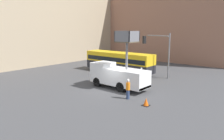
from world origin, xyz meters
TOP-DOWN VIEW (x-y plane):
  - ground_plane at (0.00, 0.00)m, footprint 120.00×120.00m
  - building_backdrop_far at (0.00, 23.92)m, footprint 44.00×10.00m
  - building_backdrop_side at (26.83, 6.17)m, footprint 10.00×28.00m
  - utility_truck at (1.42, 0.30)m, footprint 2.27×6.70m
  - city_bus at (8.14, 5.55)m, footprint 2.49×10.94m
  - traffic_light_pole at (7.97, -1.18)m, footprint 3.95×3.69m
  - road_worker_near_truck at (-0.90, -2.74)m, footprint 0.38×0.38m
  - road_worker_directing at (4.96, -0.42)m, footprint 0.38×0.38m
  - traffic_cone_near_truck at (-1.37, -4.99)m, footprint 0.59×0.59m

SIDE VIEW (x-z plane):
  - ground_plane at x=0.00m, z-range 0.00..0.00m
  - traffic_cone_near_truck at x=-1.37m, z-range -0.02..0.65m
  - road_worker_directing at x=4.96m, z-range 0.01..1.89m
  - road_worker_near_truck at x=-0.90m, z-range 0.01..1.91m
  - utility_truck at x=1.42m, z-range -1.58..4.63m
  - city_bus at x=8.14m, z-range 0.26..3.27m
  - traffic_light_pole at x=7.97m, z-range 1.09..6.97m
  - building_backdrop_side at x=26.83m, z-range 0.00..15.29m
  - building_backdrop_far at x=0.00m, z-range 0.00..17.00m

